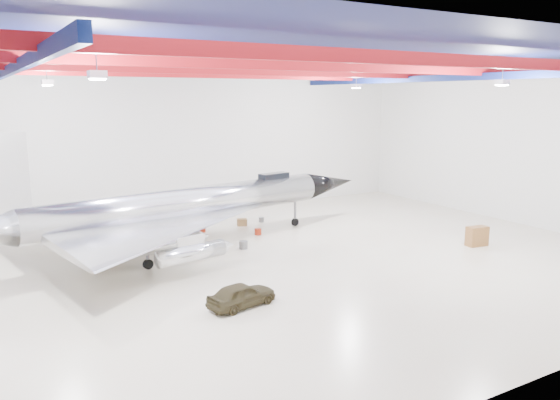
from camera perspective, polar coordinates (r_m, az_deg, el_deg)
floor at (r=29.94m, az=-0.68°, el=-6.69°), size 40.00×40.00×0.00m
wall_back at (r=42.42m, az=-10.73°, el=5.89°), size 40.00×0.00×40.00m
wall_right at (r=42.27m, az=23.77°, el=5.14°), size 0.00×30.00×30.00m
ceiling at (r=28.62m, az=-0.73°, el=14.81°), size 40.00×40.00×0.00m
ceiling_structure at (r=28.58m, az=-0.73°, el=13.46°), size 39.50×29.50×1.08m
jet_aircraft at (r=33.06m, az=-9.76°, el=-0.87°), size 26.75×17.69×7.33m
jeep at (r=24.03m, az=-4.04°, el=-9.85°), size 3.34×1.86×1.07m
desk at (r=35.41m, az=19.89°, el=-3.57°), size 1.39×0.83×1.20m
crate_ply at (r=32.65m, az=-16.60°, el=-5.33°), size 0.60×0.53×0.36m
toolbox_red at (r=37.02m, az=-8.25°, el=-3.11°), size 0.57×0.50×0.34m
engine_drum at (r=32.85m, az=-3.85°, el=-4.70°), size 0.68×0.68×0.46m
parts_bin at (r=38.62m, az=-3.99°, el=-2.33°), size 0.84×0.76×0.48m
crate_small at (r=32.60m, az=-17.17°, el=-5.51°), size 0.40×0.36×0.23m
tool_chest at (r=36.06m, az=-2.31°, el=-3.32°), size 0.56×0.56×0.41m
oil_barrel at (r=34.49m, az=-8.89°, el=-4.13°), size 0.66×0.59×0.38m
spares_box at (r=39.63m, az=-1.96°, el=-2.07°), size 0.43×0.43×0.35m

